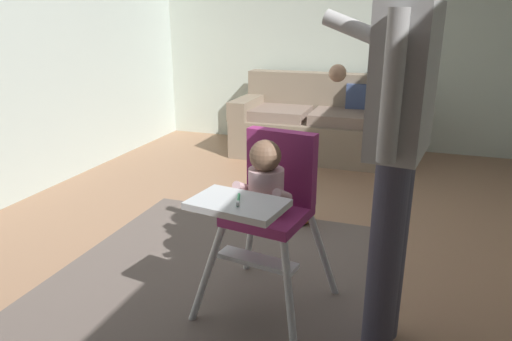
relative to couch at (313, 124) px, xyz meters
name	(u,v)px	position (x,y,z in m)	size (l,w,h in m)	color
ground	(245,262)	(0.11, -2.42, -0.38)	(5.75, 7.41, 0.10)	#997054
wall_far	(336,28)	(0.11, 0.52, 1.00)	(4.95, 0.06, 2.66)	beige
area_rug	(203,295)	(0.06, -2.93, -0.33)	(1.84, 2.37, 0.01)	#635650
couch	(313,124)	(0.00, 0.00, 0.00)	(1.62, 0.86, 0.86)	gray
high_chair	(268,195)	(0.41, -2.89, 0.29)	(0.69, 0.79, 0.92)	silver
adult_standing	(397,142)	(0.98, -2.97, 0.62)	(0.51, 0.54, 1.68)	#403F52
toy_ball	(303,212)	(0.34, -1.84, -0.25)	(0.17, 0.17, 0.17)	orange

